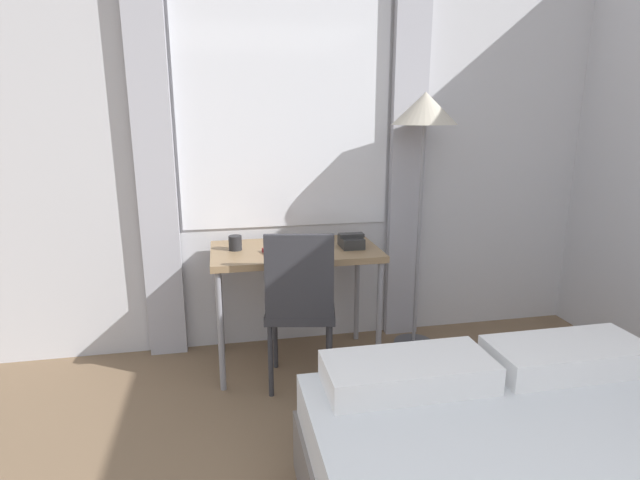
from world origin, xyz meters
The scene contains 7 objects.
wall_back_with_window centered at (0.00, 3.41, 1.35)m, with size 5.35×0.13×2.70m.
desk centered at (-0.03, 3.04, 0.71)m, with size 1.04×0.59×0.78m.
desk_chair centered at (-0.05, 2.72, 0.55)m, with size 0.47×0.47×0.97m.
standing_lamp centered at (0.82, 3.10, 1.52)m, with size 0.42×0.42×1.73m.
telephone centered at (0.33, 3.00, 0.82)m, with size 0.16×0.18×0.09m.
book centered at (-0.10, 2.96, 0.79)m, with size 0.28×0.22×0.02m.
mug centered at (-0.40, 3.07, 0.83)m, with size 0.08×0.08×0.09m.
Camera 1 is at (-0.47, 0.04, 1.60)m, focal length 28.00 mm.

